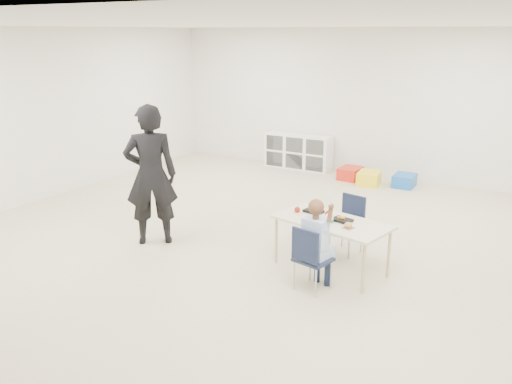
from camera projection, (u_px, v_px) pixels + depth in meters
The scene contains 16 objects.
room at pixel (238, 143), 6.70m from camera, with size 9.00×9.02×2.80m.
table at pixel (331, 245), 6.37m from camera, with size 1.45×0.94×0.61m.
chair_near at pixel (313, 258), 5.86m from camera, with size 0.36×0.33×0.74m, color #111933, non-canonical shape.
chair_far at pixel (346, 225), 6.84m from camera, with size 0.36×0.33×0.74m, color #111933, non-canonical shape.
child at pixel (314, 240), 5.80m from camera, with size 0.49×0.49×1.16m, color #A2BDDB, non-canonical shape.
lunch_tray_near at pixel (342, 220), 6.26m from camera, with size 0.22×0.16×0.03m, color black.
lunch_tray_far at pixel (314, 211), 6.57m from camera, with size 0.22×0.16×0.03m, color black.
milk_carton at pixel (329, 219), 6.19m from camera, with size 0.07×0.07×0.10m, color white.
bread_roll at pixel (348, 225), 6.04m from camera, with size 0.09×0.09×0.07m, color #B6884B.
apple_near at pixel (328, 214), 6.41m from camera, with size 0.07×0.07×0.07m, color maroon.
apple_far at pixel (297, 210), 6.56m from camera, with size 0.07×0.07×0.07m, color maroon.
cubby_shelf at pixel (298, 151), 11.13m from camera, with size 1.40×0.40×0.70m, color white.
adult at pixel (151, 175), 7.04m from camera, with size 0.68×0.44×1.86m, color black.
bin_red at pixel (350, 173), 10.35m from camera, with size 0.37×0.47×0.23m, color red.
bin_yellow at pixel (369, 178), 9.99m from camera, with size 0.38×0.49×0.24m, color yellow.
bin_blue at pixel (404, 181), 9.85m from camera, with size 0.36×0.46×0.23m, color #1757B3.
Camera 1 is at (3.49, -5.60, 2.73)m, focal length 38.00 mm.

